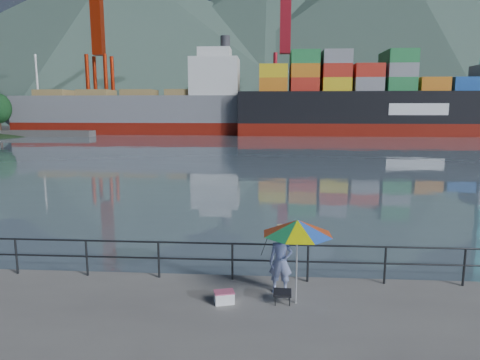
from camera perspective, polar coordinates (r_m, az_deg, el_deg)
name	(u,v)px	position (r m, az deg, el deg)	size (l,w,h in m)	color
harbor_water	(263,123)	(139.24, 3.15, 7.56)	(500.00, 280.00, 0.00)	slate
far_dock	(304,128)	(102.57, 8.48, 6.81)	(200.00, 40.00, 0.40)	#514F4C
guardrail	(195,260)	(11.74, -5.98, -10.57)	(22.00, 0.06, 1.03)	#2D3033
mountains	(347,44)	(222.19, 14.08, 17.19)	(600.00, 332.80, 80.00)	#385147
port_cranes	(412,53)	(98.25, 21.93, 15.49)	(116.00, 28.00, 38.40)	#B4240A
container_stacks	(415,117)	(108.62, 22.32, 7.82)	(58.00, 8.40, 7.80)	orange
fisherman	(281,262)	(10.81, 5.45, -10.80)	(0.58, 0.38, 1.59)	navy
beach_umbrella	(297,227)	(9.94, 7.67, -6.25)	(2.15, 2.15, 2.02)	white
folding_stool	(282,297)	(10.51, 5.67, -15.23)	(0.44, 0.44, 0.28)	black
cooler_bag	(224,298)	(10.46, -2.13, -15.42)	(0.45, 0.30, 0.26)	white
fishing_rod	(265,275)	(12.11, 3.36, -12.52)	(0.02, 0.02, 2.35)	black
bulk_carrier	(148,111)	(85.81, -12.18, 9.01)	(47.28, 8.18, 14.50)	maroon
container_ship	(419,102)	(85.70, 22.71, 9.58)	(62.19, 10.36, 18.10)	maroon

